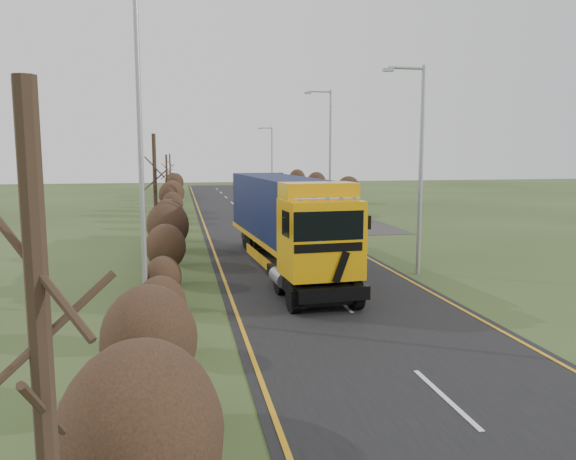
{
  "coord_description": "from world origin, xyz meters",
  "views": [
    {
      "loc": [
        -5.42,
        -22.45,
        5.15
      ],
      "look_at": [
        -0.64,
        2.16,
        1.73
      ],
      "focal_mm": 35.0,
      "sensor_mm": 36.0,
      "label": 1
    }
  ],
  "objects_px": {
    "car_blue_sedan": "(346,206)",
    "speed_sign": "(348,210)",
    "car_red_hatchback": "(347,214)",
    "lorry": "(286,217)",
    "streetlight_near": "(419,162)"
  },
  "relations": [
    {
      "from": "lorry",
      "to": "streetlight_near",
      "type": "xyz_separation_m",
      "value": [
        5.29,
        -1.98,
        2.44
      ]
    },
    {
      "from": "car_blue_sedan",
      "to": "speed_sign",
      "type": "distance_m",
      "value": 14.17
    },
    {
      "from": "car_blue_sedan",
      "to": "speed_sign",
      "type": "relative_size",
      "value": 1.78
    },
    {
      "from": "lorry",
      "to": "speed_sign",
      "type": "distance_m",
      "value": 9.25
    },
    {
      "from": "lorry",
      "to": "car_blue_sedan",
      "type": "relative_size",
      "value": 3.29
    },
    {
      "from": "car_red_hatchback",
      "to": "streetlight_near",
      "type": "relative_size",
      "value": 0.39
    },
    {
      "from": "lorry",
      "to": "car_blue_sedan",
      "type": "bearing_deg",
      "value": 62.61
    },
    {
      "from": "car_blue_sedan",
      "to": "speed_sign",
      "type": "bearing_deg",
      "value": 85.38
    },
    {
      "from": "car_red_hatchback",
      "to": "speed_sign",
      "type": "relative_size",
      "value": 1.32
    },
    {
      "from": "speed_sign",
      "to": "car_blue_sedan",
      "type": "bearing_deg",
      "value": 73.69
    },
    {
      "from": "lorry",
      "to": "car_blue_sedan",
      "type": "xyz_separation_m",
      "value": [
        9.18,
        21.18,
        -1.61
      ]
    },
    {
      "from": "speed_sign",
      "to": "streetlight_near",
      "type": "bearing_deg",
      "value": -89.49
    },
    {
      "from": "car_blue_sedan",
      "to": "car_red_hatchback",
      "type": "bearing_deg",
      "value": 86.3
    },
    {
      "from": "car_blue_sedan",
      "to": "lorry",
      "type": "bearing_deg",
      "value": 78.27
    },
    {
      "from": "lorry",
      "to": "car_blue_sedan",
      "type": "height_order",
      "value": "lorry"
    }
  ]
}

